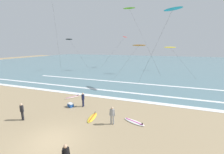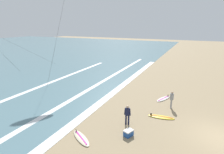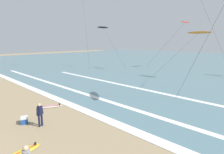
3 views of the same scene
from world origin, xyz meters
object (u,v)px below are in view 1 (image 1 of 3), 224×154
object	(u,v)px
kite_black_high_right	(69,39)
kite_yellow_low_near	(170,47)
surfer_background_far	(83,98)
surfer_mid_group	(22,110)
kite_orange_far_right	(139,45)
surfboard_foreground_flat	(92,117)
surfboard_near_water	(72,97)
kite_lime_high_left	(129,9)
surfboard_right_spare	(134,122)
surfer_foreground_main	(112,114)
kite_cyan_mid_center	(173,9)
cooler_box	(71,105)
kite_red_far_left	(125,37)

from	to	relation	value
kite_black_high_right	kite_yellow_low_near	bearing A→B (deg)	18.98
surfer_background_far	surfer_mid_group	bearing A→B (deg)	-127.77
kite_yellow_low_near	kite_orange_far_right	distance (m)	10.85
surfboard_foreground_flat	surfboard_near_water	bearing A→B (deg)	140.21
surfboard_foreground_flat	kite_black_high_right	size ratio (longest dim) A/B	0.25
kite_lime_high_left	kite_orange_far_right	xyz separation A→B (m)	(3.62, -4.61, -9.37)
surfer_mid_group	surfboard_right_spare	world-z (taller)	surfer_mid_group
surfer_foreground_main	surfboard_foreground_flat	xyz separation A→B (m)	(-2.16, 0.46, -0.91)
kite_cyan_mid_center	cooler_box	world-z (taller)	kite_cyan_mid_center
surfboard_near_water	kite_orange_far_right	size ratio (longest dim) A/B	0.22
surfer_foreground_main	kite_yellow_low_near	world-z (taller)	kite_yellow_low_near
kite_lime_high_left	kite_orange_far_right	world-z (taller)	kite_lime_high_left
surfboard_right_spare	kite_lime_high_left	size ratio (longest dim) A/B	0.13
kite_lime_high_left	kite_red_far_left	world-z (taller)	kite_lime_high_left
surfer_foreground_main	kite_yellow_low_near	size ratio (longest dim) A/B	0.14
surfboard_foreground_flat	kite_lime_high_left	distance (m)	33.68
surfer_mid_group	kite_lime_high_left	size ratio (longest dim) A/B	0.10
kite_yellow_low_near	kite_lime_high_left	bearing A→B (deg)	-161.14
surfer_background_far	surfboard_near_water	world-z (taller)	surfer_background_far
surfer_mid_group	kite_lime_high_left	bearing A→B (deg)	86.40
kite_lime_high_left	kite_red_far_left	xyz separation A→B (m)	(-2.46, 4.99, -6.84)
surfer_mid_group	surfboard_right_spare	bearing A→B (deg)	17.28
kite_orange_far_right	cooler_box	size ratio (longest dim) A/B	13.36
surfer_mid_group	kite_orange_far_right	xyz separation A→B (m)	(5.62, 27.25, 5.81)
kite_black_high_right	kite_cyan_mid_center	xyz separation A→B (m)	(25.69, -10.19, 3.58)
kite_cyan_mid_center	kite_red_far_left	size ratio (longest dim) A/B	1.28
surfer_foreground_main	surfboard_foreground_flat	size ratio (longest dim) A/B	0.74
kite_cyan_mid_center	surfboard_near_water	bearing A→B (deg)	-140.64
surfer_background_far	kite_cyan_mid_center	world-z (taller)	kite_cyan_mid_center
kite_yellow_low_near	kite_black_high_right	bearing A→B (deg)	-161.02
surfer_background_far	surfboard_right_spare	xyz separation A→B (m)	(6.11, -1.62, -0.91)
surfboard_right_spare	kite_cyan_mid_center	bearing A→B (deg)	78.71
kite_orange_far_right	surfer_background_far	bearing A→B (deg)	-95.13
surfer_foreground_main	kite_cyan_mid_center	xyz separation A→B (m)	(4.41, 14.32, 11.01)
surfboard_foreground_flat	kite_cyan_mid_center	xyz separation A→B (m)	(6.57, 13.86, 11.92)
kite_yellow_low_near	kite_cyan_mid_center	xyz separation A→B (m)	(-0.28, -19.12, 5.71)
kite_black_high_right	surfboard_right_spare	bearing A→B (deg)	-45.65
kite_black_high_right	kite_orange_far_right	world-z (taller)	kite_black_high_right
surfer_mid_group	surfer_background_far	size ratio (longest dim) A/B	1.00
cooler_box	kite_orange_far_right	bearing A→B (deg)	81.89
surfer_mid_group	surfboard_near_water	distance (m)	6.89
kite_yellow_low_near	kite_red_far_left	distance (m)	13.53
surfboard_near_water	surfboard_right_spare	xyz separation A→B (m)	(9.03, -3.77, 0.00)
kite_black_high_right	surfboard_near_water	bearing A→B (deg)	-54.72
kite_cyan_mid_center	kite_lime_high_left	bearing A→B (deg)	123.81
kite_lime_high_left	cooler_box	distance (m)	32.04
surfer_foreground_main	surfboard_right_spare	world-z (taller)	surfer_foreground_main
surfboard_right_spare	kite_orange_far_right	xyz separation A→B (m)	(-4.08, 24.23, 6.73)
kite_yellow_low_near	surfboard_near_water	bearing A→B (deg)	-112.65
surfer_mid_group	kite_cyan_mid_center	size ratio (longest dim) A/B	0.13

